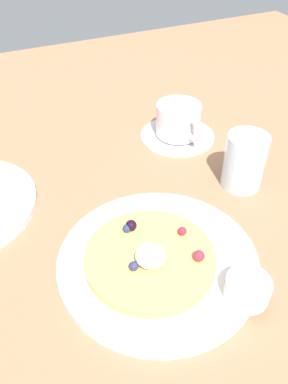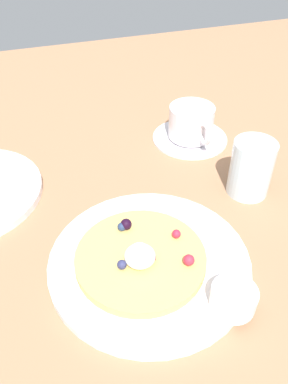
% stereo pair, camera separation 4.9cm
% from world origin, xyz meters
% --- Properties ---
extents(ground_plane, '(1.87, 1.60, 0.03)m').
position_xyz_m(ground_plane, '(0.00, 0.00, -0.01)').
color(ground_plane, '#A07250').
extents(pancake_plate, '(0.27, 0.27, 0.01)m').
position_xyz_m(pancake_plate, '(0.02, -0.07, 0.01)').
color(pancake_plate, white).
rests_on(pancake_plate, ground_plane).
extents(pancake_with_berries, '(0.17, 0.17, 0.04)m').
position_xyz_m(pancake_with_berries, '(0.01, -0.07, 0.02)').
color(pancake_with_berries, '#D6B460').
rests_on(pancake_with_berries, pancake_plate).
extents(syrup_ramekin, '(0.05, 0.05, 0.03)m').
position_xyz_m(syrup_ramekin, '(0.09, -0.16, 0.03)').
color(syrup_ramekin, white).
rests_on(syrup_ramekin, pancake_plate).
extents(coffee_saucer, '(0.14, 0.14, 0.01)m').
position_xyz_m(coffee_saucer, '(0.20, 0.20, 0.00)').
color(coffee_saucer, white).
rests_on(coffee_saucer, ground_plane).
extents(coffee_cup, '(0.08, 0.12, 0.06)m').
position_xyz_m(coffee_cup, '(0.20, 0.20, 0.04)').
color(coffee_cup, white).
rests_on(coffee_cup, coffee_saucer).
extents(water_glass, '(0.07, 0.07, 0.09)m').
position_xyz_m(water_glass, '(0.22, 0.03, 0.05)').
color(water_glass, silver).
rests_on(water_glass, ground_plane).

